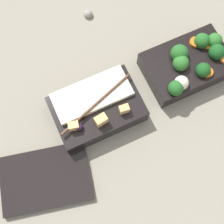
# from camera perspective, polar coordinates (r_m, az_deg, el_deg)

# --- Properties ---
(ground_plane) EXTENTS (3.00, 3.00, 0.00)m
(ground_plane) POSITION_cam_1_polar(r_m,az_deg,el_deg) (0.80, 5.76, 3.60)
(ground_plane) COLOR gray
(bento_tray_vegetable) EXTENTS (0.21, 0.14, 0.08)m
(bento_tray_vegetable) POSITION_cam_1_polar(r_m,az_deg,el_deg) (0.81, 13.79, 8.55)
(bento_tray_vegetable) COLOR black
(bento_tray_vegetable) RESTS_ON ground_plane
(bento_tray_rice) EXTENTS (0.21, 0.14, 0.08)m
(bento_tray_rice) POSITION_cam_1_polar(r_m,az_deg,el_deg) (0.75, -2.79, 0.69)
(bento_tray_rice) COLOR black
(bento_tray_rice) RESTS_ON ground_plane
(bento_lid) EXTENTS (0.23, 0.18, 0.01)m
(bento_lid) POSITION_cam_1_polar(r_m,az_deg,el_deg) (0.75, -12.05, -11.79)
(bento_lid) COLOR black
(bento_lid) RESTS_ON ground_plane
(pebble_1) EXTENTS (0.02, 0.02, 0.02)m
(pebble_1) POSITION_cam_1_polar(r_m,az_deg,el_deg) (0.90, -4.36, 17.38)
(pebble_1) COLOR gray
(pebble_1) RESTS_ON ground_plane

